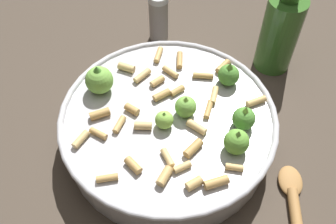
% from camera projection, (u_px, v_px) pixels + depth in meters
% --- Properties ---
extents(ground_plane, '(2.40, 2.40, 0.00)m').
position_uv_depth(ground_plane, '(168.00, 139.00, 0.64)').
color(ground_plane, '#42382D').
extents(cooking_pan, '(0.33, 0.33, 0.11)m').
position_uv_depth(cooking_pan, '(168.00, 125.00, 0.61)').
color(cooking_pan, '#B7B7BC').
rests_on(cooking_pan, ground).
extents(pepper_shaker, '(0.04, 0.04, 0.10)m').
position_uv_depth(pepper_shaker, '(159.00, 17.00, 0.75)').
color(pepper_shaker, gray).
rests_on(pepper_shaker, ground).
extents(olive_oil_bottle, '(0.07, 0.07, 0.20)m').
position_uv_depth(olive_oil_bottle, '(280.00, 31.00, 0.68)').
color(olive_oil_bottle, '#336023').
rests_on(olive_oil_bottle, ground).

